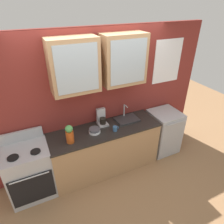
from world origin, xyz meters
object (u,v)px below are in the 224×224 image
at_px(stove_range, 30,172).
at_px(sink_faucet, 127,119).
at_px(coffee_maker, 102,118).
at_px(vase, 70,134).
at_px(cup_near_sink, 115,129).
at_px(bowl_stack, 95,131).
at_px(dishwasher, 163,131).

xyz_separation_m(stove_range, sink_faucet, (1.79, 0.10, 0.46)).
relative_size(stove_range, coffee_maker, 3.71).
xyz_separation_m(vase, cup_near_sink, (0.77, -0.02, -0.11)).
distance_m(cup_near_sink, coffee_maker, 0.33).
relative_size(bowl_stack, dishwasher, 0.22).
distance_m(bowl_stack, cup_near_sink, 0.35).
relative_size(sink_faucet, bowl_stack, 2.14).
height_order(sink_faucet, coffee_maker, coffee_maker).
bearing_deg(dishwasher, stove_range, 179.91).
xyz_separation_m(sink_faucet, dishwasher, (0.83, -0.10, -0.47)).
bearing_deg(vase, bowl_stack, 10.50).
relative_size(bowl_stack, vase, 0.62).
bearing_deg(coffee_maker, vase, -156.86).
height_order(sink_faucet, dishwasher, sink_faucet).
xyz_separation_m(stove_range, dishwasher, (2.62, -0.00, -0.01)).
bearing_deg(stove_range, vase, -8.23).
relative_size(cup_near_sink, dishwasher, 0.12).
relative_size(stove_range, vase, 3.48).
xyz_separation_m(sink_faucet, vase, (-1.11, -0.19, 0.13)).
height_order(stove_range, cup_near_sink, stove_range).
bearing_deg(stove_range, cup_near_sink, -4.77).
bearing_deg(sink_faucet, coffee_maker, 169.91).
bearing_deg(cup_near_sink, coffee_maker, 111.56).
bearing_deg(sink_faucet, bowl_stack, -170.47).
distance_m(cup_near_sink, dishwasher, 1.28).
bearing_deg(coffee_maker, cup_near_sink, -68.44).
xyz_separation_m(sink_faucet, coffee_maker, (-0.46, 0.08, 0.08)).
height_order(bowl_stack, cup_near_sink, cup_near_sink).
distance_m(stove_range, vase, 0.91).
bearing_deg(cup_near_sink, vase, 178.33).
bearing_deg(stove_range, sink_faucet, 3.07).
height_order(sink_faucet, vase, vase).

